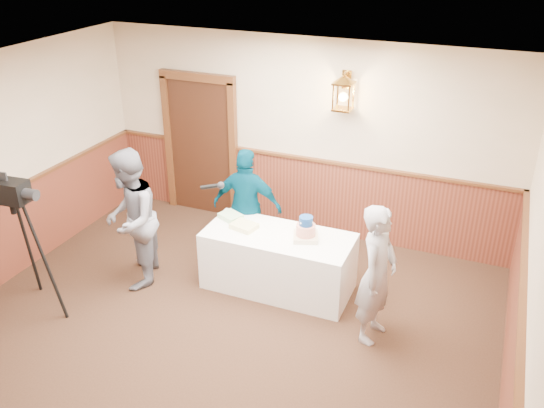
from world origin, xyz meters
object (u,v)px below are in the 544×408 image
at_px(display_table, 278,261).
at_px(tv_camera_rig, 24,256).
at_px(tiered_cake, 306,230).
at_px(interviewer, 131,220).
at_px(sheet_cake_yellow, 244,226).
at_px(baker, 377,274).
at_px(assistant_p, 247,207).
at_px(sheet_cake_green, 231,216).

distance_m(display_table, tv_camera_rig, 2.93).
bearing_deg(tiered_cake, interviewer, -163.81).
relative_size(tiered_cake, sheet_cake_yellow, 1.21).
xyz_separation_m(baker, assistant_p, (-1.93, 0.94, -0.01)).
bearing_deg(display_table, tiered_cake, 4.47).
xyz_separation_m(assistant_p, tv_camera_rig, (-1.84, -2.02, -0.04)).
bearing_deg(display_table, sheet_cake_green, 167.91).
distance_m(display_table, sheet_cake_yellow, 0.60).
relative_size(interviewer, tv_camera_rig, 1.06).
bearing_deg(baker, display_table, 78.84).
distance_m(display_table, baker, 1.45).
bearing_deg(sheet_cake_yellow, interviewer, -156.35).
distance_m(sheet_cake_green, baker, 2.11).
distance_m(display_table, tiered_cake, 0.59).
height_order(interviewer, baker, interviewer).
distance_m(sheet_cake_green, assistant_p, 0.33).
xyz_separation_m(tiered_cake, interviewer, (-2.04, -0.59, 0.02)).
bearing_deg(sheet_cake_yellow, baker, -14.48).
height_order(sheet_cake_green, assistant_p, assistant_p).
relative_size(tiered_cake, tv_camera_rig, 0.22).
distance_m(interviewer, assistant_p, 1.50).
bearing_deg(display_table, baker, -19.72).
relative_size(baker, tv_camera_rig, 0.95).
xyz_separation_m(tiered_cake, baker, (0.97, -0.49, -0.07)).
xyz_separation_m(sheet_cake_yellow, assistant_p, (-0.18, 0.49, 0.01)).
height_order(display_table, sheet_cake_green, sheet_cake_green).
distance_m(display_table, interviewer, 1.86).
relative_size(sheet_cake_yellow, interviewer, 0.17).
bearing_deg(sheet_cake_green, sheet_cake_yellow, -32.43).
relative_size(baker, assistant_p, 1.01).
height_order(display_table, tiered_cake, tiered_cake).
distance_m(assistant_p, tv_camera_rig, 2.73).
relative_size(display_table, sheet_cake_yellow, 5.99).
bearing_deg(assistant_p, baker, 147.51).
bearing_deg(interviewer, sheet_cake_green, 102.69).
bearing_deg(tv_camera_rig, sheet_cake_yellow, 32.59).
height_order(display_table, interviewer, interviewer).
height_order(display_table, tv_camera_rig, tv_camera_rig).
bearing_deg(tv_camera_rig, assistant_p, 43.11).
height_order(baker, assistant_p, baker).
relative_size(sheet_cake_green, tv_camera_rig, 0.16).
bearing_deg(tiered_cake, sheet_cake_yellow, -176.94).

